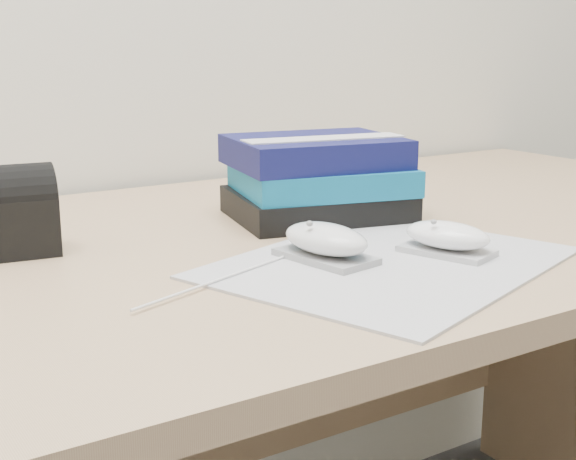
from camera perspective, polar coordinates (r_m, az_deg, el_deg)
desk at (r=1.19m, az=-0.20°, el=-10.34°), size 1.60×0.80×0.73m
mousepad at (r=0.90m, az=7.22°, el=-2.31°), size 0.46×0.41×0.00m
mouse_rear at (r=0.90m, az=2.69°, el=-0.85°), size 0.08×0.12×0.05m
mouse_front at (r=0.94m, az=11.25°, el=-0.56°), size 0.09×0.12×0.04m
usb_cable at (r=0.82m, az=-5.19°, el=-3.62°), size 0.22×0.08×0.00m
book_stack at (r=1.11m, az=2.14°, el=3.70°), size 0.27×0.23×0.11m
pouch at (r=0.98m, az=-19.65°, el=1.22°), size 0.13×0.10×0.10m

